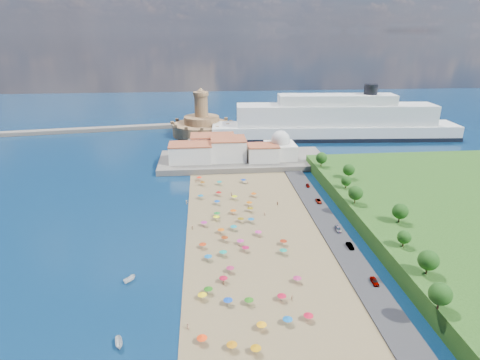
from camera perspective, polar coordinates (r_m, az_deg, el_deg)
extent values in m
plane|color=#071938|center=(150.88, -0.64, -6.21)|extent=(700.00, 700.00, 0.00)
cube|color=#59544C|center=(218.70, 0.41, 2.83)|extent=(90.00, 36.00, 3.00)
cube|color=#59544C|center=(251.37, -5.40, 5.02)|extent=(18.00, 70.00, 2.40)
cube|color=#59544C|center=(311.25, -23.89, 6.38)|extent=(199.03, 34.77, 2.60)
cube|color=silver|center=(212.26, -7.04, 3.82)|extent=(22.00, 14.00, 9.00)
cube|color=silver|center=(214.15, -1.67, 4.39)|extent=(18.00, 16.00, 11.00)
cube|color=silver|center=(212.59, 3.26, 3.83)|extent=(16.00, 12.00, 8.00)
cube|color=silver|center=(225.51, -3.90, 5.05)|extent=(24.00, 14.00, 10.00)
cube|color=silver|center=(218.03, 5.72, 4.18)|extent=(16.00, 16.00, 8.00)
sphere|color=silver|center=(216.43, 5.77, 5.71)|extent=(10.00, 10.00, 10.00)
cylinder|color=silver|center=(215.50, 5.81, 6.68)|extent=(1.20, 1.20, 1.60)
cylinder|color=#A37C51|center=(279.76, -5.44, 7.20)|extent=(40.00, 40.00, 8.00)
cylinder|color=#A37C51|center=(278.36, -5.48, 8.50)|extent=(24.00, 24.00, 5.00)
cylinder|color=#A37C51|center=(276.56, -5.55, 10.43)|extent=(9.00, 9.00, 14.00)
cylinder|color=#A37C51|center=(275.26, -5.61, 12.11)|extent=(10.40, 10.40, 2.40)
cone|color=#A37C51|center=(274.89, -5.63, 12.66)|extent=(6.00, 6.00, 3.00)
cube|color=black|center=(277.01, 13.19, 6.04)|extent=(164.03, 33.86, 2.62)
cube|color=silver|center=(276.18, 13.25, 6.76)|extent=(163.00, 33.40, 9.71)
cube|color=silver|center=(273.82, 13.44, 9.06)|extent=(130.43, 27.15, 12.95)
cube|color=silver|center=(272.16, 13.61, 11.06)|extent=(76.31, 19.61, 6.47)
cylinder|color=black|center=(277.69, 18.12, 12.16)|extent=(8.63, 8.63, 6.47)
cylinder|color=gray|center=(141.45, 2.63, -7.59)|extent=(0.07, 0.07, 2.00)
cone|color=#C62A85|center=(141.03, 2.63, -7.27)|extent=(2.50, 2.50, 0.60)
cylinder|color=gray|center=(186.77, -5.37, -0.48)|extent=(0.07, 0.07, 2.00)
cone|color=brown|center=(186.45, -5.38, -0.23)|extent=(2.50, 2.50, 0.60)
cylinder|color=gray|center=(131.17, 6.16, -10.12)|extent=(0.07, 0.07, 2.00)
cone|color=#0E876B|center=(130.72, 6.18, -9.78)|extent=(2.50, 2.50, 0.60)
cylinder|color=gray|center=(174.57, -3.05, -1.95)|extent=(0.07, 0.07, 2.00)
cone|color=#A90D0D|center=(174.23, -3.06, -1.68)|extent=(2.50, 2.50, 0.60)
cylinder|color=gray|center=(134.29, -5.30, -9.31)|extent=(0.07, 0.07, 2.00)
cone|color=#AC2F0D|center=(133.84, -5.31, -8.97)|extent=(2.50, 2.50, 0.60)
cylinder|color=gray|center=(142.88, -2.71, -7.29)|extent=(0.07, 0.07, 2.00)
cone|color=#D35809|center=(142.46, -2.72, -6.97)|extent=(2.50, 2.50, 0.60)
cylinder|color=gray|center=(159.16, 1.45, -4.23)|extent=(0.07, 0.07, 2.00)
cone|color=#7E680B|center=(158.78, 1.45, -3.94)|extent=(2.50, 2.50, 0.60)
cylinder|color=gray|center=(96.60, 2.25, -23.03)|extent=(0.07, 0.07, 2.00)
cone|color=#CC8909|center=(95.99, 2.26, -22.64)|extent=(2.50, 2.50, 0.60)
cylinder|color=gray|center=(192.99, -5.81, 0.20)|extent=(0.07, 0.07, 2.00)
cone|color=#FF240B|center=(192.68, -5.82, 0.45)|extent=(2.50, 2.50, 0.60)
cylinder|color=gray|center=(106.01, 9.69, -18.72)|extent=(0.07, 0.07, 2.00)
cone|color=red|center=(105.45, 9.72, -18.34)|extent=(2.50, 2.50, 0.60)
cylinder|color=gray|center=(118.55, 8.14, -13.88)|extent=(0.07, 0.07, 2.00)
cone|color=#B0255D|center=(118.05, 8.16, -13.52)|extent=(2.50, 2.50, 0.60)
cylinder|color=gray|center=(148.47, -5.15, -6.23)|extent=(0.07, 0.07, 2.00)
cone|color=#A6237C|center=(148.07, -5.16, -5.92)|extent=(2.50, 2.50, 0.60)
cylinder|color=gray|center=(104.28, 6.77, -19.31)|extent=(0.07, 0.07, 2.00)
cone|color=#0D5DAC|center=(103.71, 6.79, -18.92)|extent=(2.50, 2.50, 0.60)
cylinder|color=gray|center=(127.63, -4.54, -11.00)|extent=(0.07, 0.07, 2.00)
cone|color=#0C60A1|center=(127.16, -4.55, -10.65)|extent=(2.50, 2.50, 0.60)
cylinder|color=gray|center=(111.64, -5.38, -16.18)|extent=(0.07, 0.07, 2.00)
cone|color=yellow|center=(111.11, -5.40, -15.81)|extent=(2.50, 2.50, 0.60)
cylinder|color=gray|center=(165.75, -3.29, -3.22)|extent=(0.07, 0.07, 2.00)
cone|color=#0D47AE|center=(165.39, -3.29, -2.93)|extent=(2.50, 2.50, 0.60)
cylinder|color=gray|center=(144.96, -0.91, -6.84)|extent=(0.07, 0.07, 2.00)
cone|color=#0F8491|center=(144.55, -0.91, -6.52)|extent=(2.50, 2.50, 0.60)
cylinder|color=gray|center=(137.89, -2.20, -8.38)|extent=(0.07, 0.07, 2.00)
cone|color=maroon|center=(137.45, -2.20, -8.05)|extent=(2.50, 2.50, 0.60)
cylinder|color=gray|center=(136.38, 6.18, -8.84)|extent=(0.07, 0.07, 2.00)
cone|color=maroon|center=(135.94, 6.20, -8.51)|extent=(2.50, 2.50, 0.60)
cylinder|color=gray|center=(150.40, 1.57, -5.78)|extent=(0.07, 0.07, 2.00)
cone|color=#105C9A|center=(150.01, 1.57, -5.47)|extent=(2.50, 2.50, 0.60)
cylinder|color=gray|center=(155.20, -3.29, -4.94)|extent=(0.07, 0.07, 2.00)
cone|color=#157928|center=(154.82, -3.30, -4.63)|extent=(2.50, 2.50, 0.60)
cylinder|color=gray|center=(131.89, 0.79, -9.80)|extent=(0.07, 0.07, 2.00)
cone|color=#A90D3D|center=(131.44, 0.79, -9.47)|extent=(2.50, 2.50, 0.60)
cylinder|color=gray|center=(157.16, -0.96, -4.57)|extent=(0.07, 0.07, 2.00)
cone|color=#E6580A|center=(156.78, -0.96, -4.27)|extent=(2.50, 2.50, 0.60)
cylinder|color=gray|center=(186.66, -2.96, -0.43)|extent=(0.07, 0.07, 2.00)
cone|color=#0E847D|center=(186.34, -2.96, -0.17)|extent=(2.50, 2.50, 0.60)
cylinder|color=gray|center=(150.67, 0.10, -5.72)|extent=(0.07, 0.07, 2.00)
cone|color=#79610B|center=(150.28, 0.10, -5.41)|extent=(2.50, 2.50, 0.60)
cylinder|color=gray|center=(170.24, -0.77, -2.53)|extent=(0.07, 0.07, 2.00)
cone|color=#D3E50C|center=(169.89, -0.77, -2.25)|extent=(2.50, 2.50, 0.60)
cylinder|color=gray|center=(171.85, -5.63, -2.40)|extent=(0.07, 0.07, 2.00)
cone|color=#0F608A|center=(171.51, -5.64, -2.12)|extent=(2.50, 2.50, 0.60)
cylinder|color=gray|center=(99.20, -5.42, -21.72)|extent=(0.07, 0.07, 2.00)
cone|color=#FF3A0B|center=(98.60, -5.44, -21.33)|extent=(2.50, 2.50, 0.60)
cylinder|color=gray|center=(173.16, 1.95, -2.13)|extent=(0.07, 0.07, 2.00)
cone|color=#CA510B|center=(172.82, 1.96, -1.85)|extent=(2.50, 2.50, 0.60)
cylinder|color=gray|center=(188.96, 0.49, -0.14)|extent=(0.07, 0.07, 2.00)
cone|color=#0B2F95|center=(188.64, 0.49, 0.12)|extent=(2.50, 2.50, 0.60)
cylinder|color=gray|center=(152.43, -3.38, -5.43)|extent=(0.07, 0.07, 2.00)
cone|color=#E9F70D|center=(152.04, -3.38, -5.13)|extent=(2.50, 2.50, 0.60)
cylinder|color=gray|center=(111.35, 5.95, -16.32)|extent=(0.07, 0.07, 2.00)
cone|color=#B70E2C|center=(110.81, 5.97, -15.95)|extent=(2.50, 2.50, 0.60)
cylinder|color=gray|center=(109.47, 1.28, -16.93)|extent=(0.07, 0.07, 2.00)
cone|color=#236912|center=(108.92, 1.29, -16.55)|extent=(2.50, 2.50, 0.60)
cylinder|color=gray|center=(129.64, -2.41, -10.40)|extent=(0.07, 0.07, 2.00)
cone|color=#0F8E72|center=(129.18, -2.41, -10.06)|extent=(2.50, 2.50, 0.60)
cylinder|color=gray|center=(102.27, 3.08, -20.11)|extent=(0.07, 0.07, 2.00)
cone|color=#FFA80D|center=(101.69, 3.09, -19.72)|extent=(2.50, 2.50, 0.60)
cylinder|color=gray|center=(164.39, 1.33, -3.40)|extent=(0.07, 0.07, 2.00)
cone|color=#CC5E09|center=(164.03, 1.33, -3.11)|extent=(2.50, 2.50, 0.60)
cylinder|color=gray|center=(135.78, 0.06, -8.85)|extent=(0.07, 0.07, 2.00)
cone|color=#B92783|center=(135.34, 0.06, -8.52)|extent=(2.50, 2.50, 0.60)
cylinder|color=gray|center=(121.77, -1.40, -12.63)|extent=(0.07, 0.07, 2.00)
cone|color=#9D214C|center=(121.28, -1.40, -12.27)|extent=(2.50, 2.50, 0.60)
cylinder|color=gray|center=(97.32, -1.16, -22.62)|extent=(0.07, 0.07, 2.00)
cone|color=#C9780A|center=(96.71, -1.17, -22.23)|extent=(2.50, 2.50, 0.60)
cylinder|color=gray|center=(113.58, -4.52, -15.43)|extent=(0.07, 0.07, 2.00)
cone|color=#1C6111|center=(113.05, -4.53, -15.06)|extent=(2.50, 2.50, 0.60)
cylinder|color=gray|center=(109.44, -1.71, -16.95)|extent=(0.07, 0.07, 2.00)
cone|color=#0D3FB0|center=(108.90, -1.71, -16.57)|extent=(2.50, 2.50, 0.60)
cylinder|color=gray|center=(117.51, -2.37, -14.00)|extent=(0.07, 0.07, 2.00)
cone|color=#AD0D29|center=(117.01, -2.38, -13.64)|extent=(2.50, 2.50, 0.60)
imported|color=tan|center=(156.16, 3.53, -4.82)|extent=(0.76, 0.64, 1.76)
imported|color=tan|center=(187.38, 1.05, -0.36)|extent=(1.24, 0.85, 1.75)
imported|color=tan|center=(174.03, -1.26, -2.03)|extent=(1.13, 1.12, 1.84)
imported|color=tan|center=(189.96, -6.26, -0.22)|extent=(0.94, 0.40, 1.60)
imported|color=tan|center=(112.05, 7.40, -16.26)|extent=(0.91, 0.93, 1.57)
imported|color=tan|center=(103.31, -7.45, -19.90)|extent=(0.84, 0.56, 1.69)
imported|color=tan|center=(146.70, -6.78, -6.72)|extent=(0.89, 0.98, 1.65)
imported|color=tan|center=(167.47, -7.60, -3.17)|extent=(1.29, 1.07, 1.74)
imported|color=tan|center=(117.32, -2.33, -14.11)|extent=(0.68, 1.77, 1.87)
imported|color=tan|center=(165.53, 5.35, -3.34)|extent=(1.09, 1.81, 1.86)
imported|color=white|center=(102.47, -16.83, -21.34)|extent=(2.73, 4.61, 1.67)
imported|color=white|center=(122.45, -15.45, -13.50)|extent=(3.86, 4.35, 1.64)
imported|color=gray|center=(186.12, 9.63, -0.75)|extent=(1.85, 3.69, 1.21)
imported|color=gray|center=(148.28, 13.79, -6.77)|extent=(2.16, 4.66, 1.32)
imported|color=gray|center=(138.31, 15.37, -9.01)|extent=(1.65, 4.26, 1.38)
imported|color=gray|center=(122.69, 18.60, -13.48)|extent=(1.81, 4.11, 1.38)
imported|color=gray|center=(170.04, 11.13, -2.94)|extent=(2.12, 4.38, 1.20)
cylinder|color=#382314|center=(109.17, 26.38, -15.46)|extent=(0.50, 0.50, 2.99)
sphere|color=#14380F|center=(107.70, 26.61, -14.29)|extent=(5.39, 5.39, 5.39)
cylinder|color=#382314|center=(121.41, 25.03, -11.40)|extent=(0.50, 0.50, 3.07)
sphere|color=#14380F|center=(120.07, 25.23, -10.27)|extent=(5.52, 5.52, 5.52)
cylinder|color=#382314|center=(132.94, 22.19, -8.30)|extent=(0.50, 0.50, 2.30)
sphere|color=#14380F|center=(132.01, 22.31, -7.51)|extent=(4.14, 4.14, 4.14)
cylinder|color=#382314|center=(148.14, 21.70, -5.09)|extent=(0.50, 0.50, 2.97)
sphere|color=#14380F|center=(147.08, 21.84, -4.15)|extent=(5.35, 5.35, 5.35)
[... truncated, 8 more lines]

